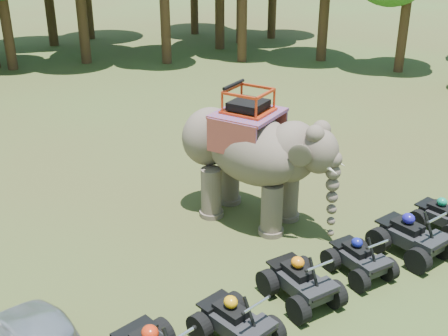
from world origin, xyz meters
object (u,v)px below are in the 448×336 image
Objects in this scene: atv_2 at (301,276)px; atv_4 at (412,231)px; atv_1 at (236,316)px; elephant at (250,155)px; atv_5 at (445,212)px; atv_3 at (360,254)px.

atv_4 is (3.52, -0.22, 0.04)m from atv_2.
atv_4 is at bearing -8.00° from atv_1.
elephant reaches higher than atv_2.
atv_2 is at bearing -133.89° from elephant.
atv_4 reaches higher than atv_5.
atv_4 is at bearing -0.30° from atv_3.
atv_3 is 0.99× the size of atv_5.
atv_1 is 1.07× the size of atv_5.
elephant is at bearing 100.68° from atv_3.
elephant reaches higher than atv_4.
atv_3 is at bearing 176.74° from atv_5.
atv_4 reaches higher than atv_1.
atv_2 is 1.11× the size of atv_5.
atv_1 reaches higher than atv_5.
atv_5 is (3.82, -3.65, -1.33)m from elephant.
atv_3 is at bearing 1.61° from atv_2.
atv_1 is at bearing -153.66° from elephant.
atv_2 is at bearing 174.15° from atv_4.
atv_4 reaches higher than atv_2.
atv_1 is 0.92× the size of atv_4.
atv_3 is 1.73m from atv_4.
elephant is at bearing 41.07° from atv_1.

